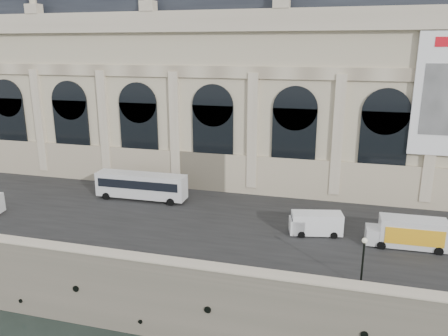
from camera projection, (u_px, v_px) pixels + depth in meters
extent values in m
cube|color=#796E5D|center=(262.00, 185.00, 68.14)|extent=(160.00, 70.00, 6.00)
cube|color=#2D2D2D|center=(228.00, 216.00, 47.81)|extent=(160.00, 24.00, 0.06)
cube|color=#796E5D|center=(186.00, 270.00, 35.21)|extent=(160.00, 1.20, 1.10)
cube|color=beige|center=(186.00, 263.00, 35.05)|extent=(160.00, 1.40, 0.12)
cube|color=#BEB392|center=(218.00, 97.00, 62.18)|extent=(68.00, 18.00, 22.00)
cube|color=beige|center=(198.00, 171.00, 55.96)|extent=(68.60, 0.40, 5.00)
cube|color=beige|center=(195.00, 21.00, 50.91)|extent=(69.00, 0.80, 2.40)
cube|color=beige|center=(197.00, 72.00, 52.60)|extent=(68.00, 0.30, 1.40)
cube|color=black|center=(11.00, 130.00, 61.91)|extent=(5.20, 0.25, 9.00)
cylinder|color=black|center=(6.00, 98.00, 60.71)|extent=(5.20, 0.25, 5.20)
cube|color=beige|center=(39.00, 121.00, 60.18)|extent=(1.20, 0.50, 14.00)
cube|color=black|center=(72.00, 134.00, 59.39)|extent=(5.20, 0.25, 9.00)
cylinder|color=black|center=(69.00, 100.00, 58.19)|extent=(5.20, 0.25, 5.20)
cube|color=beige|center=(104.00, 124.00, 57.66)|extent=(1.20, 0.50, 14.00)
cube|color=black|center=(139.00, 137.00, 56.87)|extent=(5.20, 0.25, 9.00)
cylinder|color=black|center=(138.00, 103.00, 55.66)|extent=(5.20, 0.25, 5.20)
cube|color=beige|center=(175.00, 128.00, 55.14)|extent=(1.20, 0.50, 14.00)
cube|color=black|center=(213.00, 142.00, 54.35)|extent=(5.20, 0.25, 9.00)
cylinder|color=black|center=(213.00, 105.00, 53.14)|extent=(5.20, 0.25, 5.20)
cube|color=beige|center=(252.00, 132.00, 52.62)|extent=(1.20, 0.50, 14.00)
cube|color=black|center=(293.00, 146.00, 51.83)|extent=(5.20, 0.25, 9.00)
cylinder|color=black|center=(295.00, 108.00, 50.62)|extent=(5.20, 0.25, 5.20)
cube|color=beige|center=(338.00, 136.00, 50.10)|extent=(1.20, 0.50, 14.00)
cube|color=black|center=(382.00, 151.00, 49.31)|extent=(5.20, 0.25, 9.00)
cylinder|color=black|center=(386.00, 112.00, 48.10)|extent=(5.20, 0.25, 5.20)
cube|color=beige|center=(432.00, 141.00, 47.58)|extent=(1.20, 0.50, 14.00)
cube|color=silver|center=(141.00, 185.00, 52.44)|extent=(11.08, 2.44, 2.86)
cube|color=black|center=(100.00, 180.00, 53.70)|extent=(0.11, 2.12, 1.11)
cube|color=black|center=(137.00, 185.00, 51.23)|extent=(10.13, 0.20, 1.01)
cube|color=black|center=(145.00, 179.00, 53.46)|extent=(10.13, 0.20, 1.01)
cylinder|color=black|center=(106.00, 196.00, 52.74)|extent=(0.92, 0.29, 0.92)
cylinder|color=black|center=(115.00, 190.00, 54.89)|extent=(0.92, 0.29, 0.92)
cylinder|color=black|center=(170.00, 202.00, 50.74)|extent=(0.92, 0.29, 0.92)
cylinder|color=black|center=(177.00, 196.00, 52.89)|extent=(0.92, 0.29, 0.92)
cube|color=white|center=(317.00, 223.00, 42.82)|extent=(5.16, 2.89, 2.08)
cube|color=white|center=(297.00, 226.00, 43.00)|extent=(1.74, 2.14, 1.44)
cube|color=black|center=(292.00, 221.00, 42.89)|extent=(0.40, 1.60, 0.72)
cylinder|color=black|center=(301.00, 235.00, 42.22)|extent=(0.72, 0.37, 0.69)
cylinder|color=black|center=(299.00, 227.00, 44.04)|extent=(0.72, 0.37, 0.69)
cylinder|color=black|center=(334.00, 235.00, 42.07)|extent=(0.72, 0.37, 0.69)
cylinder|color=black|center=(330.00, 228.00, 43.89)|extent=(0.72, 0.37, 0.69)
cube|color=silver|center=(412.00, 232.00, 39.95)|extent=(5.87, 2.38, 2.62)
cube|color=#EEA51A|center=(415.00, 237.00, 38.88)|extent=(5.04, 0.20, 1.55)
cube|color=red|center=(415.00, 237.00, 38.88)|extent=(2.91, 0.12, 0.58)
cube|color=silver|center=(374.00, 235.00, 40.86)|extent=(1.61, 2.17, 1.45)
cylinder|color=black|center=(381.00, 246.00, 39.82)|extent=(0.78, 0.29, 0.78)
cylinder|color=black|center=(379.00, 236.00, 41.91)|extent=(0.78, 0.29, 0.78)
cylinder|color=black|center=(439.00, 251.00, 38.72)|extent=(0.78, 0.29, 0.78)
cylinder|color=black|center=(433.00, 241.00, 40.81)|extent=(0.78, 0.29, 0.78)
cylinder|color=black|center=(361.00, 285.00, 33.63)|extent=(0.42, 0.42, 0.38)
cylinder|color=black|center=(362.00, 265.00, 33.17)|extent=(0.15, 0.15, 3.82)
sphere|color=beige|center=(365.00, 241.00, 32.64)|extent=(0.42, 0.42, 0.42)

